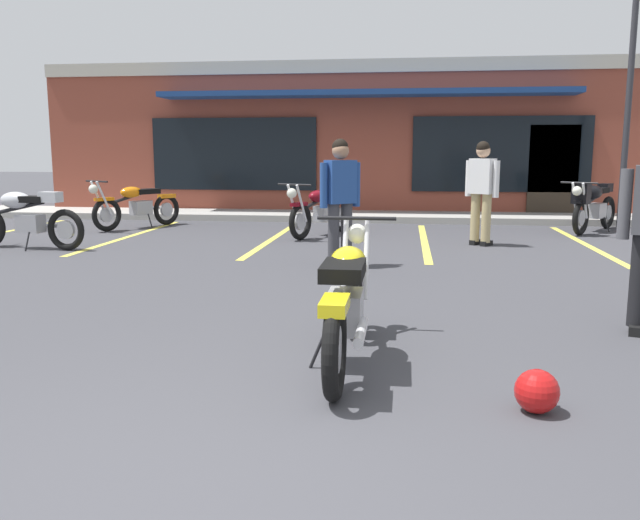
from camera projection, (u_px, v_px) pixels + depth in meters
name	position (u px, v px, depth m)	size (l,w,h in m)	color
ground_plane	(307.00, 301.00, 6.72)	(80.00, 80.00, 0.00)	#3D3D42
sidewalk_kerb	(362.00, 216.00, 14.89)	(22.00, 1.80, 0.14)	#A8A59E
brick_storefront_building	(371.00, 141.00, 18.11)	(15.51, 6.81, 3.59)	brown
painted_stall_lines	(348.00, 240.00, 11.38)	(13.24, 4.80, 0.01)	#DBCC4C
motorcycle_foreground_classic	(347.00, 300.00, 4.71)	(0.66, 2.11, 0.98)	black
motorcycle_red_sportbike	(593.00, 204.00, 12.34)	(1.41, 1.83, 0.98)	black
motorcycle_black_cruiser	(19.00, 215.00, 10.29)	(2.10, 0.72, 0.98)	black
motorcycle_blue_standard	(321.00, 210.00, 11.87)	(1.14, 1.98, 0.98)	black
motorcycle_green_cafe_racer	(137.00, 205.00, 13.04)	(1.31, 1.89, 0.98)	black
person_in_black_shirt	(482.00, 187.00, 10.54)	(0.54, 0.44, 1.68)	black
person_by_back_row	(340.00, 195.00, 8.59)	(0.54, 0.44, 1.68)	black
helmet_on_pavement	(537.00, 391.00, 3.83)	(0.26, 0.26, 0.26)	#B71414
parking_lot_lamp_post	(634.00, 59.00, 12.52)	(0.24, 0.76, 5.03)	#2D2D33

